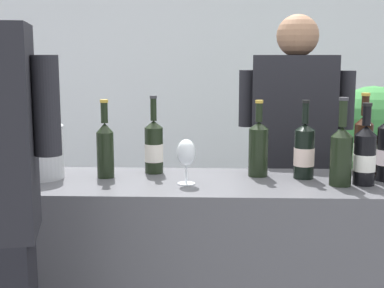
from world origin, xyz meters
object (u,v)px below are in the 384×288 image
object	(u,v)px
wine_bottle_3	(105,148)
wine_bottle_4	(154,147)
wine_bottle_6	(363,145)
person_server	(293,182)
wine_glass	(186,154)
wine_bottle_2	(365,155)
wine_bottle_7	(341,153)
potted_shrub	(352,157)
wine_bottle_1	(258,147)
ice_bucket	(41,151)
wine_bottle_5	(304,151)

from	to	relation	value
wine_bottle_3	wine_bottle_4	distance (m)	0.21
wine_bottle_6	person_server	size ratio (longest dim) A/B	0.21
wine_glass	wine_bottle_2	bearing A→B (deg)	1.62
wine_glass	person_server	distance (m)	0.84
person_server	wine_bottle_4	bearing A→B (deg)	-147.70
wine_bottle_3	person_server	bearing A→B (deg)	31.07
wine_bottle_6	wine_glass	bearing A→B (deg)	-165.74
person_server	wine_glass	bearing A→B (deg)	-129.65
wine_bottle_7	potted_shrub	size ratio (longest dim) A/B	0.27
wine_bottle_2	potted_shrub	world-z (taller)	potted_shrub
wine_bottle_6	potted_shrub	distance (m)	1.01
wine_bottle_1	wine_bottle_3	bearing A→B (deg)	-175.37
ice_bucket	person_server	xyz separation A→B (m)	(1.11, 0.54, -0.25)
wine_bottle_5	wine_glass	size ratio (longest dim) A/B	1.80
potted_shrub	wine_bottle_6	bearing A→B (deg)	-102.62
wine_glass	ice_bucket	distance (m)	0.60
wine_bottle_6	wine_bottle_7	bearing A→B (deg)	-126.34
ice_bucket	wine_bottle_1	bearing A→B (deg)	4.83
wine_bottle_7	person_server	bearing A→B (deg)	97.68
wine_bottle_3	ice_bucket	bearing A→B (deg)	-174.69
wine_bottle_2	wine_glass	distance (m)	0.69
wine_bottle_1	person_server	distance (m)	0.57
wine_bottle_3	wine_bottle_4	bearing A→B (deg)	26.55
wine_bottle_1	wine_bottle_2	bearing A→B (deg)	-19.07
wine_bottle_7	ice_bucket	world-z (taller)	wine_bottle_7
wine_bottle_3	wine_bottle_7	bearing A→B (deg)	-6.34
wine_bottle_3	wine_bottle_7	size ratio (longest dim) A/B	0.94
wine_bottle_1	wine_bottle_5	distance (m)	0.19
wine_bottle_3	potted_shrub	distance (m)	1.67
wine_bottle_5	wine_glass	xyz separation A→B (m)	(-0.48, -0.12, 0.01)
wine_glass	wine_bottle_3	bearing A→B (deg)	162.53
wine_bottle_5	person_server	size ratio (longest dim) A/B	0.20
ice_bucket	person_server	size ratio (longest dim) A/B	0.13
wine_bottle_4	wine_bottle_5	size ratio (longest dim) A/B	1.03
wine_bottle_7	wine_bottle_6	bearing A→B (deg)	53.66
ice_bucket	potted_shrub	bearing A→B (deg)	34.57
wine_bottle_4	potted_shrub	xyz separation A→B (m)	(1.09, 0.94, -0.22)
wine_bottle_1	wine_bottle_4	world-z (taller)	wine_bottle_4
wine_bottle_1	potted_shrub	bearing A→B (deg)	56.54
wine_bottle_1	potted_shrub	world-z (taller)	potted_shrub
wine_bottle_2	wine_glass	bearing A→B (deg)	-178.38
wine_bottle_1	wine_bottle_7	world-z (taller)	wine_bottle_7
wine_bottle_6	person_server	world-z (taller)	person_server
wine_bottle_1	wine_bottle_6	xyz separation A→B (m)	(0.44, 0.03, 0.01)
wine_bottle_5	wine_bottle_7	distance (m)	0.17
wine_bottle_4	wine_bottle_6	distance (m)	0.88
wine_bottle_1	person_server	xyz separation A→B (m)	(0.22, 0.46, -0.26)
wine_bottle_6	wine_bottle_7	distance (m)	0.23
wine_bottle_3	ice_bucket	world-z (taller)	wine_bottle_3
wine_bottle_5	wine_bottle_7	xyz separation A→B (m)	(0.12, -0.12, 0.01)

